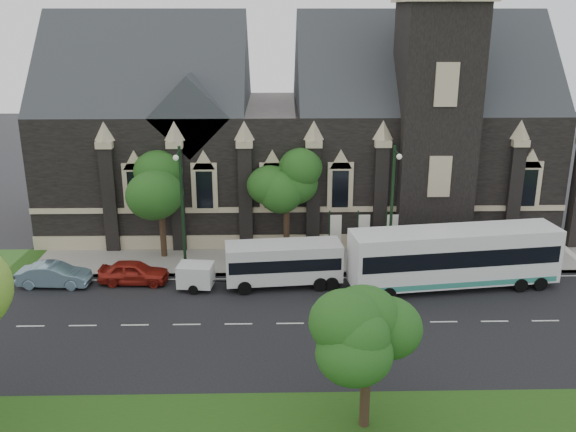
{
  "coord_description": "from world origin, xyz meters",
  "views": [
    {
      "loc": [
        2.15,
        -32.93,
        17.32
      ],
      "look_at": [
        3.01,
        6.0,
        4.63
      ],
      "focal_mm": 39.36,
      "sensor_mm": 36.0,
      "label": 1
    }
  ],
  "objects_px": {
    "tree_walk_right": "(289,180)",
    "sedan": "(54,275)",
    "tree_walk_left": "(163,182)",
    "banner_flag_center": "(362,233)",
    "shuttle_bus": "(284,261)",
    "box_trailer": "(196,275)",
    "street_lamp_near": "(392,203)",
    "banner_flag_left": "(333,233)",
    "tour_coach": "(454,256)",
    "banner_flag_right": "(390,232)",
    "street_lamp_mid": "(182,205)",
    "car_far_red": "(134,272)",
    "tree_park_east": "(371,329)"
  },
  "relations": [
    {
      "from": "shuttle_bus",
      "to": "box_trailer",
      "type": "xyz_separation_m",
      "value": [
        -5.73,
        -0.48,
        -0.7
      ]
    },
    {
      "from": "banner_flag_center",
      "to": "box_trailer",
      "type": "height_order",
      "value": "banner_flag_center"
    },
    {
      "from": "banner_flag_left",
      "to": "car_far_red",
      "type": "height_order",
      "value": "banner_flag_left"
    },
    {
      "from": "shuttle_bus",
      "to": "banner_flag_center",
      "type": "bearing_deg",
      "value": 27.17
    },
    {
      "from": "shuttle_bus",
      "to": "car_far_red",
      "type": "height_order",
      "value": "shuttle_bus"
    },
    {
      "from": "box_trailer",
      "to": "tree_walk_left",
      "type": "bearing_deg",
      "value": 122.71
    },
    {
      "from": "street_lamp_mid",
      "to": "sedan",
      "type": "xyz_separation_m",
      "value": [
        -8.4,
        -1.46,
        -4.34
      ]
    },
    {
      "from": "tree_walk_right",
      "to": "box_trailer",
      "type": "xyz_separation_m",
      "value": [
        -6.22,
        -5.77,
        -4.84
      ]
    },
    {
      "from": "street_lamp_mid",
      "to": "banner_flag_center",
      "type": "distance_m",
      "value": 12.73
    },
    {
      "from": "tree_walk_right",
      "to": "sedan",
      "type": "height_order",
      "value": "tree_walk_right"
    },
    {
      "from": "tree_park_east",
      "to": "banner_flag_center",
      "type": "height_order",
      "value": "tree_park_east"
    },
    {
      "from": "street_lamp_near",
      "to": "banner_flag_left",
      "type": "height_order",
      "value": "street_lamp_near"
    },
    {
      "from": "banner_flag_left",
      "to": "tour_coach",
      "type": "xyz_separation_m",
      "value": [
        7.5,
        -4.09,
        -0.23
      ]
    },
    {
      "from": "tree_walk_right",
      "to": "box_trailer",
      "type": "distance_m",
      "value": 9.77
    },
    {
      "from": "tree_walk_left",
      "to": "banner_flag_center",
      "type": "xyz_separation_m",
      "value": [
        14.08,
        -1.7,
        -3.35
      ]
    },
    {
      "from": "tour_coach",
      "to": "car_far_red",
      "type": "bearing_deg",
      "value": 169.44
    },
    {
      "from": "tour_coach",
      "to": "sedan",
      "type": "distance_m",
      "value": 26.24
    },
    {
      "from": "tree_walk_left",
      "to": "shuttle_bus",
      "type": "xyz_separation_m",
      "value": [
        8.52,
        -5.28,
        -4.05
      ]
    },
    {
      "from": "tree_walk_left",
      "to": "shuttle_bus",
      "type": "bearing_deg",
      "value": -31.76
    },
    {
      "from": "tree_walk_left",
      "to": "car_far_red",
      "type": "distance_m",
      "value": 7.0
    },
    {
      "from": "tree_walk_right",
      "to": "banner_flag_center",
      "type": "relative_size",
      "value": 1.95
    },
    {
      "from": "street_lamp_near",
      "to": "tree_walk_right",
      "type": "bearing_deg",
      "value": 151.94
    },
    {
      "from": "sedan",
      "to": "car_far_red",
      "type": "xyz_separation_m",
      "value": [
        5.15,
        0.34,
        0.01
      ]
    },
    {
      "from": "tree_walk_right",
      "to": "sedan",
      "type": "bearing_deg",
      "value": -161.98
    },
    {
      "from": "tree_walk_left",
      "to": "car_far_red",
      "type": "xyz_separation_m",
      "value": [
        -1.45,
        -4.73,
        -4.95
      ]
    },
    {
      "from": "street_lamp_mid",
      "to": "shuttle_bus",
      "type": "xyz_separation_m",
      "value": [
        6.73,
        -1.67,
        -3.43
      ]
    },
    {
      "from": "banner_flag_left",
      "to": "banner_flag_center",
      "type": "distance_m",
      "value": 2.0
    },
    {
      "from": "tree_walk_left",
      "to": "street_lamp_near",
      "type": "distance_m",
      "value": 16.22
    },
    {
      "from": "banner_flag_right",
      "to": "tree_park_east",
      "type": "bearing_deg",
      "value": -102.65
    },
    {
      "from": "sedan",
      "to": "banner_flag_right",
      "type": "bearing_deg",
      "value": -78.41
    },
    {
      "from": "shuttle_bus",
      "to": "tour_coach",
      "type": "bearing_deg",
      "value": -8.21
    },
    {
      "from": "street_lamp_mid",
      "to": "banner_flag_right",
      "type": "distance_m",
      "value": 14.67
    },
    {
      "from": "banner_flag_right",
      "to": "box_trailer",
      "type": "height_order",
      "value": "banner_flag_right"
    },
    {
      "from": "box_trailer",
      "to": "banner_flag_left",
      "type": "bearing_deg",
      "value": 30.45
    },
    {
      "from": "box_trailer",
      "to": "car_far_red",
      "type": "bearing_deg",
      "value": 173.15
    },
    {
      "from": "banner_flag_left",
      "to": "car_far_red",
      "type": "bearing_deg",
      "value": -167.41
    },
    {
      "from": "street_lamp_mid",
      "to": "banner_flag_left",
      "type": "height_order",
      "value": "street_lamp_mid"
    },
    {
      "from": "street_lamp_mid",
      "to": "tour_coach",
      "type": "distance_m",
      "value": 18.17
    },
    {
      "from": "banner_flag_right",
      "to": "sedan",
      "type": "xyz_separation_m",
      "value": [
        -22.69,
        -3.37,
        -1.61
      ]
    },
    {
      "from": "tree_park_east",
      "to": "banner_flag_right",
      "type": "relative_size",
      "value": 1.57
    },
    {
      "from": "tree_park_east",
      "to": "street_lamp_near",
      "type": "distance_m",
      "value": 16.86
    },
    {
      "from": "banner_flag_right",
      "to": "sedan",
      "type": "distance_m",
      "value": 22.99
    },
    {
      "from": "tree_walk_right",
      "to": "sedan",
      "type": "distance_m",
      "value": 17.17
    },
    {
      "from": "tree_walk_left",
      "to": "shuttle_bus",
      "type": "height_order",
      "value": "tree_walk_left"
    },
    {
      "from": "tree_walk_right",
      "to": "tour_coach",
      "type": "bearing_deg",
      "value": -28.72
    },
    {
      "from": "tree_walk_left",
      "to": "street_lamp_near",
      "type": "height_order",
      "value": "street_lamp_near"
    },
    {
      "from": "tree_park_east",
      "to": "tour_coach",
      "type": "relative_size",
      "value": 0.45
    },
    {
      "from": "shuttle_bus",
      "to": "sedan",
      "type": "distance_m",
      "value": 15.15
    },
    {
      "from": "tree_walk_left",
      "to": "sedan",
      "type": "relative_size",
      "value": 1.62
    },
    {
      "from": "sedan",
      "to": "box_trailer",
      "type": "bearing_deg",
      "value": -91.06
    }
  ]
}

